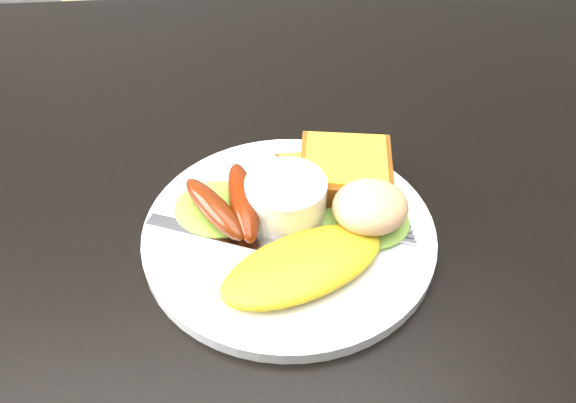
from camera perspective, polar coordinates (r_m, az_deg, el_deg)
The scene contains 12 objects.
dining_table at distance 0.59m, azimuth 6.81°, elevation 3.60°, with size 1.20×0.80×0.04m, color black.
plate at distance 0.48m, azimuth 0.11°, elevation -3.07°, with size 0.25×0.25×0.01m, color white.
lettuce_left at distance 0.49m, azimuth -7.02°, elevation -0.65°, with size 0.08×0.07×0.01m, color #71A231.
lettuce_right at distance 0.48m, azimuth 7.88°, elevation -1.97°, with size 0.08×0.07×0.01m, color #5F9B2C.
omelette at distance 0.44m, azimuth 1.55°, elevation -6.46°, with size 0.14×0.07×0.02m, color gold.
sausage_a at distance 0.47m, azimuth -7.54°, elevation -0.67°, with size 0.02×0.09×0.02m, color #602404.
sausage_b at distance 0.47m, azimuth -4.61°, elevation 0.08°, with size 0.02×0.10×0.02m, color #6F2106.
ramekin at distance 0.48m, azimuth -0.21°, elevation 0.14°, with size 0.07×0.07×0.04m, color white.
toast_a at distance 0.51m, azimuth 2.89°, elevation 2.12°, with size 0.07×0.07×0.01m, color #8F3815.
toast_b at distance 0.51m, azimuth 5.87°, elevation 3.59°, with size 0.08×0.08×0.01m, color brown.
potato_salad at distance 0.47m, azimuth 8.34°, elevation -0.52°, with size 0.06×0.06×0.03m, color beige.
fork at distance 0.46m, azimuth -4.70°, elevation -4.08°, with size 0.17×0.01×0.00m, color #ADAFB7.
Camera 1 is at (-0.11, -0.45, 1.10)m, focal length 35.00 mm.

